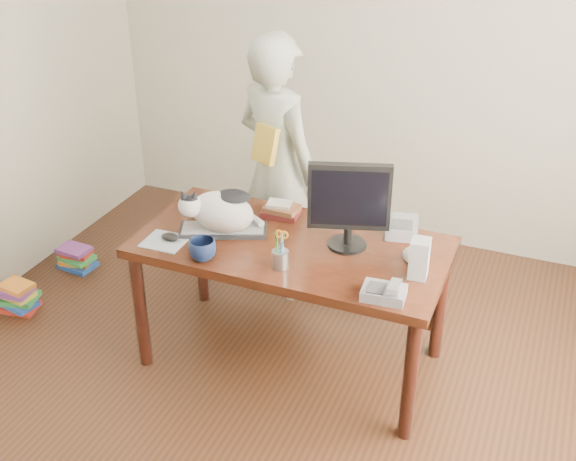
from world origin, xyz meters
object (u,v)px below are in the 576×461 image
at_px(cat, 219,210).
at_px(mouse, 170,237).
at_px(person, 277,168).
at_px(book_pile_a, 17,297).
at_px(book_stack, 281,210).
at_px(desk, 297,260).
at_px(phone, 385,292).
at_px(calculator, 402,227).
at_px(keyboard, 223,230).
at_px(baseball, 411,255).
at_px(book_pile_b, 77,258).
at_px(monitor, 349,202).
at_px(pen_cup, 280,257).
at_px(speaker, 419,258).
at_px(coffee_mug, 202,250).

height_order(cat, mouse, cat).
distance_m(person, book_pile_a, 1.80).
distance_m(book_stack, person, 0.46).
bearing_deg(desk, phone, -33.17).
distance_m(mouse, book_pile_a, 1.35).
bearing_deg(calculator, keyboard, -170.09).
distance_m(baseball, book_pile_b, 2.46).
height_order(monitor, pen_cup, monitor).
bearing_deg(phone, calculator, 92.69).
distance_m(phone, baseball, 0.35).
relative_size(mouse, calculator, 0.39).
xyz_separation_m(keyboard, phone, (0.96, -0.27, 0.02)).
distance_m(phone, book_pile_b, 2.49).
bearing_deg(book_pile_a, book_pile_b, 86.87).
relative_size(desk, book_pile_b, 6.20).
xyz_separation_m(mouse, person, (0.22, 0.89, 0.06)).
xyz_separation_m(baseball, person, (-0.98, 0.62, 0.04)).
height_order(desk, phone, phone).
distance_m(pen_cup, speaker, 0.66).
relative_size(monitor, person, 0.28).
bearing_deg(mouse, speaker, 5.31).
distance_m(desk, book_pile_a, 1.85).
bearing_deg(calculator, person, 145.88).
bearing_deg(book_stack, baseball, -17.68).
height_order(cat, baseball, cat).
relative_size(phone, baseball, 2.60).
distance_m(keyboard, cat, 0.12).
relative_size(keyboard, baseball, 6.13).
relative_size(speaker, person, 0.12).
distance_m(desk, keyboard, 0.43).
bearing_deg(monitor, baseball, -19.97).
distance_m(cat, person, 0.71).
xyz_separation_m(keyboard, book_pile_b, (-1.34, 0.38, -0.69)).
bearing_deg(desk, baseball, -2.47).
height_order(keyboard, cat, cat).
distance_m(pen_cup, person, 1.00).
xyz_separation_m(keyboard, book_pile_a, (-1.37, -0.17, -0.68)).
xyz_separation_m(speaker, calculator, (-0.18, 0.39, -0.07)).
height_order(coffee_mug, book_stack, coffee_mug).
xyz_separation_m(monitor, phone, (0.30, -0.37, -0.23)).
bearing_deg(book_pile_b, book_stack, -3.20).
xyz_separation_m(speaker, baseball, (-0.07, 0.12, -0.06)).
bearing_deg(keyboard, book_pile_b, 141.83).
distance_m(pen_cup, phone, 0.54).
height_order(phone, book_stack, phone).
bearing_deg(baseball, desk, 177.53).
height_order(monitor, book_stack, monitor).
distance_m(coffee_mug, book_pile_b, 1.69).
distance_m(desk, cat, 0.50).
height_order(mouse, phone, phone).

